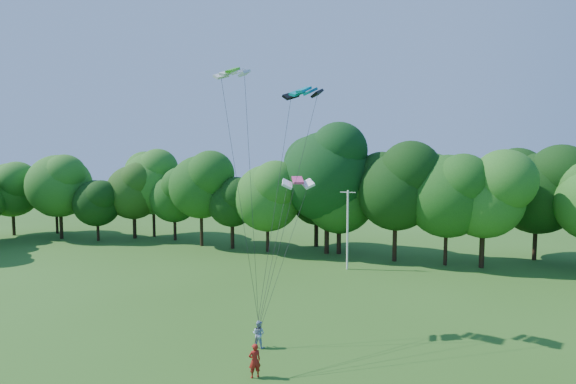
# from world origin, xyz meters

# --- Properties ---
(utility_pole) EXTENTS (1.62, 0.22, 8.09)m
(utility_pole) POSITION_xyz_m (3.59, 28.54, 4.16)
(utility_pole) COLOR silver
(utility_pole) RESTS_ON ground
(kite_flyer_left) EXTENTS (0.80, 0.77, 1.83)m
(kite_flyer_left) POSITION_xyz_m (2.42, 5.09, 0.92)
(kite_flyer_left) COLOR #A01B14
(kite_flyer_left) RESTS_ON ground
(kite_flyer_right) EXTENTS (0.90, 0.75, 1.67)m
(kite_flyer_right) POSITION_xyz_m (1.34, 8.62, 0.83)
(kite_flyer_right) COLOR #99B1D5
(kite_flyer_right) RESTS_ON ground
(kite_teal) EXTENTS (2.75, 1.91, 0.53)m
(kite_teal) POSITION_xyz_m (3.34, 11.67, 15.78)
(kite_teal) COLOR #047D8D
(kite_teal) RESTS_ON ground
(kite_green) EXTENTS (2.52, 1.57, 0.49)m
(kite_green) POSITION_xyz_m (-1.20, 10.94, 17.11)
(kite_green) COLOR green
(kite_green) RESTS_ON ground
(kite_pink) EXTENTS (2.26, 1.73, 0.48)m
(kite_pink) POSITION_xyz_m (2.98, 11.59, 10.06)
(kite_pink) COLOR #DB3D7E
(kite_pink) RESTS_ON ground
(tree_back_west) EXTENTS (8.14, 8.14, 11.85)m
(tree_back_west) POSITION_xyz_m (-27.36, 36.80, 7.40)
(tree_back_west) COLOR #2F2113
(tree_back_west) RESTS_ON ground
(tree_back_center) EXTENTS (11.68, 11.68, 16.99)m
(tree_back_center) POSITION_xyz_m (0.14, 35.03, 10.61)
(tree_back_center) COLOR #2E2112
(tree_back_center) RESTS_ON ground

